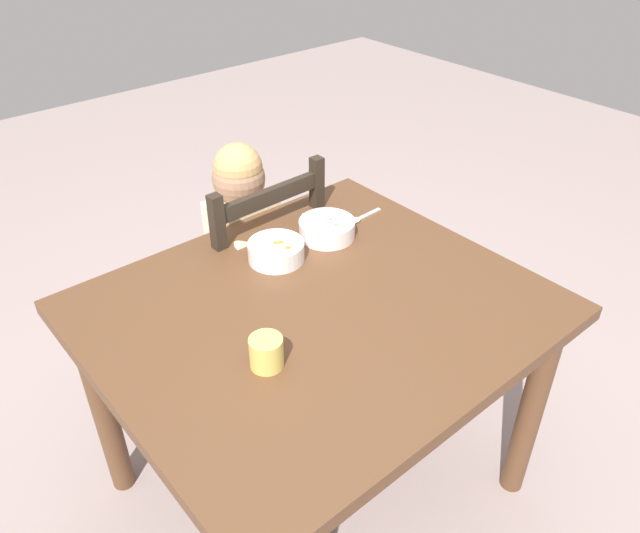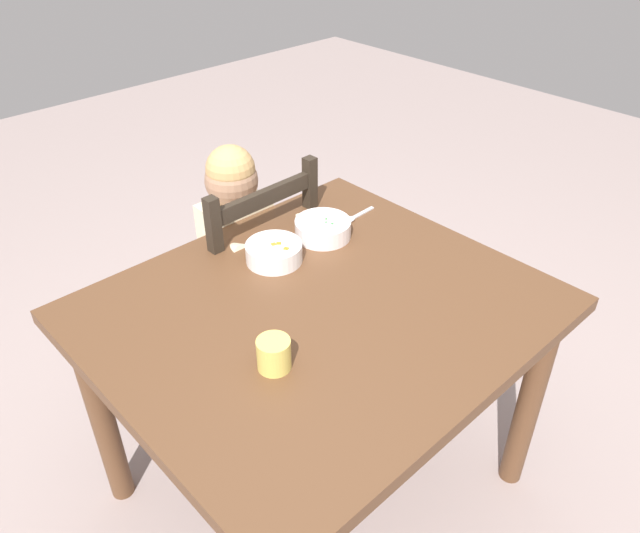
{
  "view_description": "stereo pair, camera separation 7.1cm",
  "coord_description": "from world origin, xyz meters",
  "px_view_note": "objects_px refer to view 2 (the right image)",
  "views": [
    {
      "loc": [
        -0.8,
        -0.96,
        1.72
      ],
      "look_at": [
        0.07,
        0.07,
        0.79
      ],
      "focal_mm": 34.43,
      "sensor_mm": 36.0,
      "label": 1
    },
    {
      "loc": [
        -0.85,
        -0.91,
        1.72
      ],
      "look_at": [
        0.07,
        0.07,
        0.79
      ],
      "focal_mm": 34.43,
      "sensor_mm": 36.0,
      "label": 2
    }
  ],
  "objects_px": {
    "child_figure": "(242,240)",
    "bowl_of_peas": "(323,228)",
    "dining_chair": "(244,284)",
    "spoon": "(353,217)",
    "drinking_cup": "(274,354)",
    "dining_table": "(319,336)",
    "bowl_of_carrots": "(274,252)"
  },
  "relations": [
    {
      "from": "dining_chair",
      "to": "drinking_cup",
      "type": "distance_m",
      "value": 0.81
    },
    {
      "from": "dining_table",
      "to": "bowl_of_peas",
      "type": "xyz_separation_m",
      "value": [
        0.24,
        0.24,
        0.14
      ]
    },
    {
      "from": "dining_chair",
      "to": "spoon",
      "type": "xyz_separation_m",
      "value": [
        0.24,
        -0.29,
        0.29
      ]
    },
    {
      "from": "dining_chair",
      "to": "spoon",
      "type": "height_order",
      "value": "dining_chair"
    },
    {
      "from": "child_figure",
      "to": "bowl_of_peas",
      "type": "distance_m",
      "value": 0.34
    },
    {
      "from": "child_figure",
      "to": "spoon",
      "type": "relative_size",
      "value": 6.97
    },
    {
      "from": "dining_table",
      "to": "bowl_of_carrots",
      "type": "relative_size",
      "value": 6.88
    },
    {
      "from": "bowl_of_carrots",
      "to": "spoon",
      "type": "distance_m",
      "value": 0.34
    },
    {
      "from": "bowl_of_carrots",
      "to": "drinking_cup",
      "type": "height_order",
      "value": "drinking_cup"
    },
    {
      "from": "bowl_of_peas",
      "to": "child_figure",
      "type": "bearing_deg",
      "value": 108.1
    },
    {
      "from": "dining_chair",
      "to": "drinking_cup",
      "type": "height_order",
      "value": "dining_chair"
    },
    {
      "from": "bowl_of_peas",
      "to": "spoon",
      "type": "xyz_separation_m",
      "value": [
        0.15,
        0.01,
        -0.02
      ]
    },
    {
      "from": "bowl_of_peas",
      "to": "bowl_of_carrots",
      "type": "height_order",
      "value": "same"
    },
    {
      "from": "child_figure",
      "to": "bowl_of_peas",
      "type": "height_order",
      "value": "child_figure"
    },
    {
      "from": "dining_chair",
      "to": "bowl_of_peas",
      "type": "height_order",
      "value": "dining_chair"
    },
    {
      "from": "bowl_of_peas",
      "to": "drinking_cup",
      "type": "relative_size",
      "value": 2.17
    },
    {
      "from": "drinking_cup",
      "to": "bowl_of_carrots",
      "type": "bearing_deg",
      "value": 50.26
    },
    {
      "from": "spoon",
      "to": "drinking_cup",
      "type": "distance_m",
      "value": 0.7
    },
    {
      "from": "spoon",
      "to": "drinking_cup",
      "type": "relative_size",
      "value": 1.76
    },
    {
      "from": "drinking_cup",
      "to": "child_figure",
      "type": "bearing_deg",
      "value": 59.22
    },
    {
      "from": "dining_chair",
      "to": "bowl_of_carrots",
      "type": "bearing_deg",
      "value": -107.83
    },
    {
      "from": "bowl_of_carrots",
      "to": "child_figure",
      "type": "bearing_deg",
      "value": 71.91
    },
    {
      "from": "bowl_of_peas",
      "to": "drinking_cup",
      "type": "bearing_deg",
      "value": -144.55
    },
    {
      "from": "dining_chair",
      "to": "bowl_of_peas",
      "type": "bearing_deg",
      "value": -72.46
    },
    {
      "from": "bowl_of_carrots",
      "to": "drinking_cup",
      "type": "distance_m",
      "value": 0.43
    },
    {
      "from": "bowl_of_peas",
      "to": "spoon",
      "type": "height_order",
      "value": "bowl_of_peas"
    },
    {
      "from": "spoon",
      "to": "drinking_cup",
      "type": "bearing_deg",
      "value": -150.64
    },
    {
      "from": "dining_table",
      "to": "bowl_of_carrots",
      "type": "xyz_separation_m",
      "value": [
        0.05,
        0.24,
        0.14
      ]
    },
    {
      "from": "spoon",
      "to": "drinking_cup",
      "type": "height_order",
      "value": "drinking_cup"
    },
    {
      "from": "dining_chair",
      "to": "bowl_of_carrots",
      "type": "distance_m",
      "value": 0.45
    },
    {
      "from": "dining_table",
      "to": "bowl_of_peas",
      "type": "distance_m",
      "value": 0.36
    },
    {
      "from": "dining_table",
      "to": "bowl_of_peas",
      "type": "relative_size",
      "value": 6.55
    }
  ]
}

